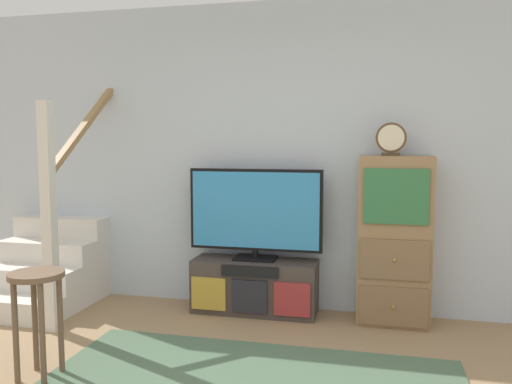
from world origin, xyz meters
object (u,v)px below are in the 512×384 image
object	(u,v)px
media_console	(255,286)
desk_clock	(391,139)
television	(255,212)
side_cabinet	(394,241)
bar_stool_near	(37,299)

from	to	relation	value
media_console	desk_clock	world-z (taller)	desk_clock
television	desk_clock	size ratio (longest dim) A/B	4.40
media_console	side_cabinet	size ratio (longest dim) A/B	0.79
media_console	bar_stool_near	distance (m)	1.87
side_cabinet	television	bearing A→B (deg)	179.33
media_console	desk_clock	distance (m)	1.70
side_cabinet	desk_clock	xyz separation A→B (m)	(-0.05, -0.02, 0.82)
television	bar_stool_near	bearing A→B (deg)	-123.34
television	media_console	bearing A→B (deg)	-90.00
bar_stool_near	side_cabinet	bearing A→B (deg)	35.23
media_console	bar_stool_near	xyz separation A→B (m)	(-1.03, -1.54, 0.28)
media_console	desk_clock	xyz separation A→B (m)	(1.12, -0.00, 1.28)
desk_clock	media_console	bearing A→B (deg)	179.75
television	desk_clock	world-z (taller)	desk_clock
side_cabinet	bar_stool_near	size ratio (longest dim) A/B	2.01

